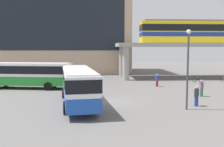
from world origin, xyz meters
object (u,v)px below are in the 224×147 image
object	(u,v)px
pedestrian_by_bike_rack	(157,81)
pedestrian_at_kerb	(196,97)
train	(215,32)
bicycle_green	(198,79)
pedestrian_near_building	(201,89)
bus_secondary	(27,73)
station_building	(59,31)
bus_main	(78,83)

from	to	relation	value
pedestrian_by_bike_rack	pedestrian_at_kerb	size ratio (longest dim) A/B	0.94
train	pedestrian_at_kerb	world-z (taller)	train
bicycle_green	pedestrian_near_building	xyz separation A→B (m)	(-4.16, -11.43, 0.47)
pedestrian_at_kerb	pedestrian_near_building	bearing A→B (deg)	62.69
pedestrian_by_bike_rack	bus_secondary	bearing A→B (deg)	-177.39
pedestrian_by_bike_rack	pedestrian_at_kerb	world-z (taller)	pedestrian_at_kerb
station_building	pedestrian_near_building	distance (m)	35.88
bus_secondary	pedestrian_by_bike_rack	bearing A→B (deg)	2.61
pedestrian_at_kerb	bus_secondary	bearing A→B (deg)	147.96
bus_main	pedestrian_by_bike_rack	xyz separation A→B (m)	(9.59, 10.48, -1.21)
station_building	pedestrian_by_bike_rack	bearing A→B (deg)	-54.46
train	bicycle_green	bearing A→B (deg)	-131.84
bus_main	bus_secondary	distance (m)	11.99
bus_secondary	pedestrian_at_kerb	world-z (taller)	bus_secondary
pedestrian_by_bike_rack	train	bearing A→B (deg)	38.81
bicycle_green	bus_main	bearing A→B (deg)	-138.81
station_building	bus_main	xyz separation A→B (m)	(6.31, -32.74, -6.56)
pedestrian_by_bike_rack	bus_main	bearing A→B (deg)	-132.47
pedestrian_by_bike_rack	pedestrian_near_building	world-z (taller)	pedestrian_near_building
pedestrian_at_kerb	pedestrian_near_building	world-z (taller)	pedestrian_at_kerb
bicycle_green	pedestrian_near_building	size ratio (longest dim) A/B	1.00
bus_main	bicycle_green	size ratio (longest dim) A/B	6.46
bicycle_green	station_building	bearing A→B (deg)	141.92
station_building	train	distance (m)	30.75
bus_main	pedestrian_near_building	size ratio (longest dim) A/B	6.44
bicycle_green	pedestrian_by_bike_rack	size ratio (longest dim) A/B	1.05
pedestrian_by_bike_rack	pedestrian_near_building	distance (m)	7.84
pedestrian_near_building	bus_main	bearing A→B (deg)	-165.58
station_building	train	xyz separation A→B (m)	(28.12, -12.43, -0.71)
station_building	bus_main	size ratio (longest dim) A/B	2.59
train	bus_main	size ratio (longest dim) A/B	2.26
station_building	pedestrian_at_kerb	world-z (taller)	station_building
bus_main	pedestrian_by_bike_rack	size ratio (longest dim) A/B	6.76
train	bicycle_green	xyz separation A→B (m)	(-5.05, -5.64, -7.48)
pedestrian_at_kerb	station_building	bearing A→B (deg)	116.18
train	bus_main	bearing A→B (deg)	-137.04
bus_secondary	bicycle_green	bearing A→B (deg)	11.75
train	pedestrian_near_building	world-z (taller)	train
pedestrian_by_bike_rack	pedestrian_at_kerb	distance (m)	11.64
train	bicycle_green	world-z (taller)	train
pedestrian_by_bike_rack	pedestrian_at_kerb	bearing A→B (deg)	-86.33
train	pedestrian_at_kerb	bearing A→B (deg)	-118.15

